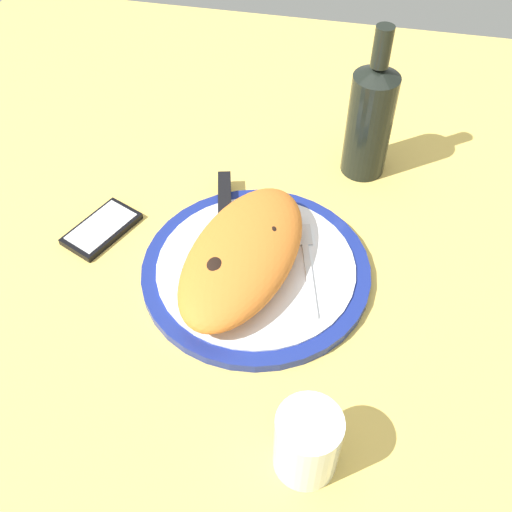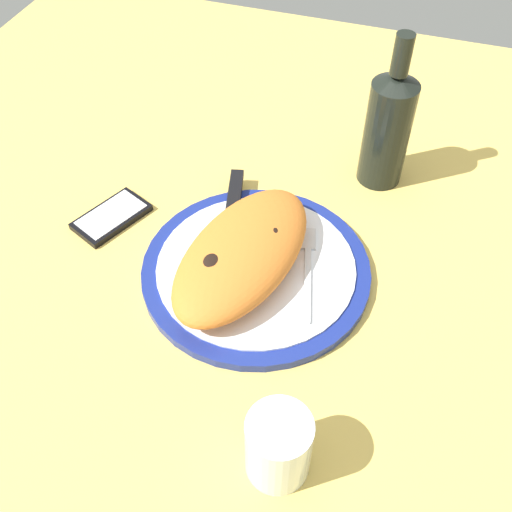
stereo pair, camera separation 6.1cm
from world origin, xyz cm
name	(u,v)px [view 2 (the right image)]	position (x,y,z in cm)	size (l,w,h in cm)	color
ground_plane	(256,280)	(0.00, 0.00, -1.50)	(150.00, 150.00, 3.00)	#DBB756
plate	(256,270)	(0.00, 0.00, 0.84)	(32.05, 32.05, 1.74)	navy
calzone	(242,253)	(-0.96, 1.61, 4.78)	(29.44, 18.89, 6.05)	orange
fork	(308,264)	(2.33, -6.83, 1.94)	(16.77, 5.66, 0.40)	silver
knife	(233,207)	(9.51, 6.80, 2.25)	(22.58, 7.35, 1.20)	silver
smartphone	(111,217)	(3.39, 24.39, 0.56)	(12.86, 10.33, 1.16)	black
water_glass	(278,449)	(-25.46, -10.85, 4.02)	(7.10, 7.10, 9.32)	silver
wine_bottle	(388,126)	(25.95, -12.58, 10.04)	(7.12, 7.12, 24.98)	black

